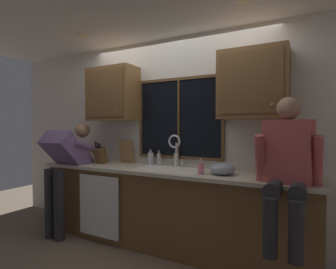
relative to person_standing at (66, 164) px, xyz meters
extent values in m
cube|color=silver|center=(1.33, 0.64, 0.34)|extent=(5.68, 0.12, 2.55)
cylinder|color=#FFEAB2|center=(0.35, -0.02, 1.61)|extent=(0.14, 0.14, 0.01)
cylinder|color=#FFEAB2|center=(2.31, -0.02, 1.61)|extent=(0.14, 0.14, 0.01)
cube|color=black|center=(1.38, 0.57, 0.59)|extent=(1.10, 0.02, 0.95)
cube|color=brown|center=(1.38, 0.56, 1.09)|extent=(1.17, 0.02, 0.04)
cube|color=brown|center=(1.38, 0.56, 0.10)|extent=(1.17, 0.02, 0.04)
cube|color=brown|center=(0.82, 0.56, 0.59)|extent=(0.03, 0.02, 0.95)
cube|color=brown|center=(1.95, 0.56, 0.59)|extent=(0.03, 0.02, 0.95)
cube|color=brown|center=(1.38, 0.56, 0.59)|extent=(0.02, 0.02, 0.95)
cube|color=brown|center=(1.33, 0.29, -0.49)|extent=(3.28, 0.58, 0.88)
cube|color=beige|center=(1.33, 0.27, -0.03)|extent=(3.34, 0.62, 0.04)
cube|color=white|center=(0.60, -0.03, -0.47)|extent=(0.60, 0.02, 0.74)
cube|color=brown|center=(0.46, 0.41, 0.93)|extent=(0.70, 0.33, 0.72)
cube|color=brown|center=(0.46, 0.24, 0.93)|extent=(0.62, 0.01, 0.62)
sphere|color=#B2B2B7|center=(0.67, 0.23, 0.70)|extent=(0.02, 0.02, 0.02)
cube|color=brown|center=(2.31, 0.41, 0.93)|extent=(0.70, 0.33, 0.72)
cube|color=brown|center=(2.31, 0.24, 0.93)|extent=(0.62, 0.01, 0.62)
sphere|color=#B2B2B7|center=(2.52, 0.23, 0.70)|extent=(0.02, 0.02, 0.02)
cube|color=white|center=(1.38, 0.28, -0.02)|extent=(0.80, 0.46, 0.02)
cube|color=beige|center=(1.18, 0.28, -0.12)|extent=(0.36, 0.42, 0.20)
cube|color=beige|center=(1.58, 0.28, -0.12)|extent=(0.36, 0.42, 0.20)
cube|color=white|center=(1.38, 0.28, -0.12)|extent=(0.04, 0.42, 0.20)
cylinder|color=silver|center=(1.38, 0.50, 0.14)|extent=(0.03, 0.03, 0.30)
torus|color=silver|center=(1.38, 0.44, 0.31)|extent=(0.16, 0.02, 0.16)
cylinder|color=silver|center=(1.46, 0.50, 0.04)|extent=(0.03, 0.03, 0.09)
cylinder|color=#262628|center=(-0.08, -0.18, -0.49)|extent=(0.13, 0.13, 0.88)
cylinder|color=#262628|center=(0.09, -0.18, -0.49)|extent=(0.13, 0.13, 0.88)
cube|color=slate|center=(0.00, 0.02, 0.16)|extent=(0.44, 0.56, 0.57)
sphere|color=#A57A5B|center=(0.00, 0.29, 0.44)|extent=(0.21, 0.21, 0.21)
cylinder|color=slate|center=(-0.22, 0.20, 0.21)|extent=(0.09, 0.52, 0.26)
cylinder|color=slate|center=(0.22, 0.20, 0.21)|extent=(0.09, 0.52, 0.26)
cylinder|color=#262628|center=(2.58, -0.11, -0.03)|extent=(0.14, 0.43, 0.16)
cylinder|color=#262628|center=(2.76, -0.11, -0.03)|extent=(0.14, 0.43, 0.16)
cylinder|color=#262628|center=(2.58, -0.33, -0.28)|extent=(0.11, 0.11, 0.46)
cylinder|color=#262628|center=(2.76, -0.33, -0.28)|extent=(0.11, 0.11, 0.46)
cube|color=#B24C4C|center=(2.67, 0.11, 0.27)|extent=(0.43, 0.28, 0.56)
sphere|color=#A57A5B|center=(2.67, 0.11, 0.65)|extent=(0.20, 0.20, 0.20)
cylinder|color=#B24C4C|center=(2.44, 0.06, 0.19)|extent=(0.08, 0.20, 0.47)
cylinder|color=#B24C4C|center=(2.90, 0.06, 0.19)|extent=(0.08, 0.20, 0.47)
cube|color=brown|center=(0.33, 0.30, 0.09)|extent=(0.12, 0.18, 0.25)
cylinder|color=black|center=(0.30, 0.24, 0.25)|extent=(0.02, 0.05, 0.09)
cylinder|color=black|center=(0.33, 0.25, 0.24)|extent=(0.02, 0.04, 0.08)
cylinder|color=black|center=(0.37, 0.25, 0.23)|extent=(0.02, 0.04, 0.06)
cube|color=#997047|center=(0.62, 0.49, 0.14)|extent=(0.22, 0.09, 0.32)
ellipsoid|color=#8C99A8|center=(2.04, 0.25, 0.05)|extent=(0.27, 0.27, 0.13)
cylinder|color=pink|center=(1.84, 0.16, 0.05)|extent=(0.06, 0.06, 0.12)
cylinder|color=silver|center=(1.84, 0.16, 0.12)|extent=(0.02, 0.02, 0.04)
cylinder|color=silver|center=(1.84, 0.14, 0.15)|extent=(0.01, 0.04, 0.01)
cylinder|color=silver|center=(1.38, 0.50, 0.07)|extent=(0.06, 0.06, 0.17)
cylinder|color=#B3AFA7|center=(1.38, 0.50, 0.18)|extent=(0.03, 0.03, 0.04)
cylinder|color=black|center=(1.38, 0.50, 0.21)|extent=(0.03, 0.03, 0.01)
cylinder|color=#B7B7BC|center=(1.14, 0.48, 0.07)|extent=(0.05, 0.05, 0.16)
cylinder|color=#929296|center=(1.14, 0.48, 0.17)|extent=(0.02, 0.02, 0.04)
cylinder|color=black|center=(1.14, 0.48, 0.19)|extent=(0.03, 0.03, 0.01)
cylinder|color=#B7B7BC|center=(1.02, 0.48, 0.07)|extent=(0.08, 0.08, 0.16)
cylinder|color=#929296|center=(1.02, 0.48, 0.17)|extent=(0.03, 0.03, 0.04)
cylinder|color=black|center=(1.02, 0.48, 0.19)|extent=(0.04, 0.04, 0.01)
camera|label=1|loc=(2.84, -2.48, 0.49)|focal=28.65mm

